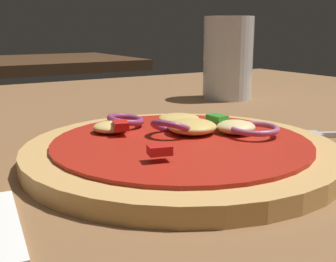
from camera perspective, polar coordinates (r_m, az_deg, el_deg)
dining_table at (r=0.38m, az=0.11°, el=-5.09°), size 1.22×1.07×0.03m
pizza at (r=0.35m, az=1.79°, el=-2.36°), size 0.25×0.25×0.03m
beer_glass at (r=0.65m, az=7.94°, el=8.90°), size 0.07×0.07×0.12m
background_table at (r=1.58m, az=-17.71°, el=8.48°), size 0.68×0.51×0.03m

